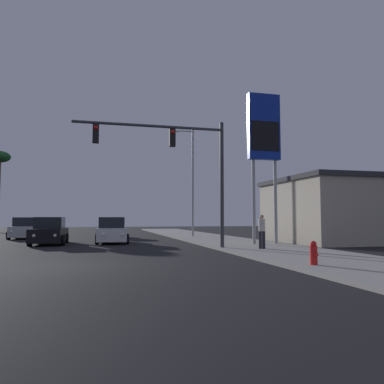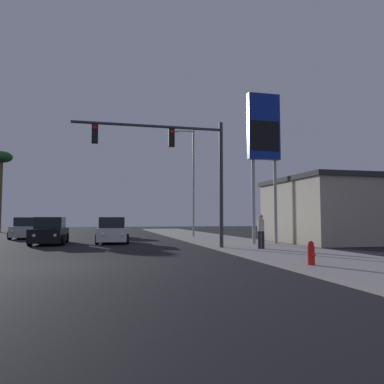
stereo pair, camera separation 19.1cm
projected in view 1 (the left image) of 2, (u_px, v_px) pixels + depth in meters
The scene contains 12 objects.
ground_plane at pixel (62, 267), 12.39m from camera, with size 120.00×120.00×0.00m, color black.
sidewalk_right at pixel (230, 242), 24.35m from camera, with size 5.00×60.00×0.12m.
building_gas_station at pixel (352, 210), 25.63m from camera, with size 10.30×8.30×4.30m.
car_black at pixel (49, 232), 23.07m from camera, with size 2.04×4.34×1.68m.
car_white at pixel (112, 231), 24.36m from camera, with size 2.04×4.34×1.68m.
car_silver at pixel (25, 229), 29.72m from camera, with size 2.04×4.34×1.68m.
car_tan at pixel (109, 228), 31.47m from camera, with size 2.04×4.31×1.68m.
traffic_light_mast at pixel (181, 156), 18.95m from camera, with size 7.61×0.36×6.50m.
street_lamp at pixel (191, 177), 31.47m from camera, with size 1.74×0.24×9.00m.
gas_station_sign at pixel (264, 135), 22.53m from camera, with size 2.00×0.42×9.00m.
fire_hydrant at pixel (314, 253), 11.97m from camera, with size 0.24×0.34×0.76m.
pedestrian_on_sidewalk at pixel (262, 230), 18.39m from camera, with size 0.34×0.32×1.67m.
Camera 1 is at (1.19, -13.20, 1.60)m, focal length 35.00 mm.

